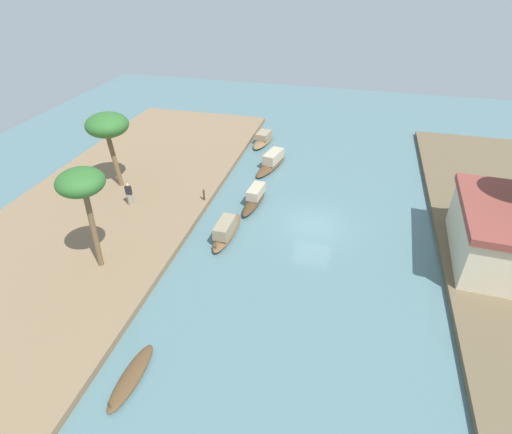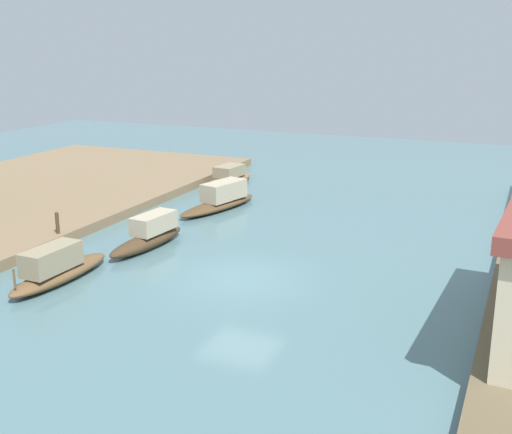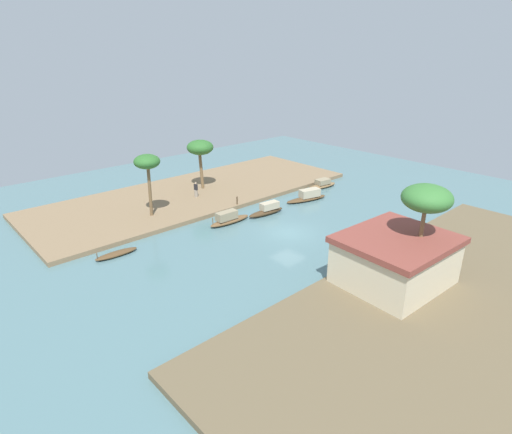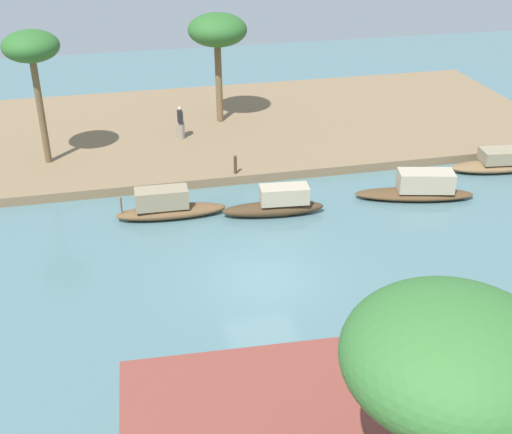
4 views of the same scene
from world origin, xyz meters
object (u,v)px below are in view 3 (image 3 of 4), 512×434
Objects in this scene: palm_tree_left_far at (147,163)px; palm_tree_left_near at (200,148)px; sampan_midstream at (322,185)px; riverside_building at (395,259)px; sampan_open_hull at (308,196)px; sampan_upstream_small at (116,254)px; sampan_downstream_large at (229,219)px; mooring_post at (237,200)px; palm_tree_right_tall at (427,199)px; sampan_with_tall_canopy at (267,210)px; person_on_near_bank at (196,191)px.

palm_tree_left_near is at bearing -155.41° from palm_tree_left_far.
sampan_midstream is 22.38m from riverside_building.
sampan_open_hull reaches higher than sampan_midstream.
sampan_open_hull is 17.25m from palm_tree_left_far.
sampan_open_hull is (-21.14, 1.45, 0.30)m from sampan_upstream_small.
palm_tree_left_far is (4.78, -5.75, 5.06)m from sampan_downstream_large.
palm_tree_left_far reaches higher than sampan_open_hull.
mooring_post is 0.11× the size of riverside_building.
sampan_upstream_small is at bearing 9.44° from sampan_open_hull.
riverside_building is at bearing 84.37° from palm_tree_left_near.
palm_tree_right_tall is at bearing 127.90° from sampan_upstream_small.
sampan_with_tall_canopy is 17.60m from palm_tree_right_tall.
palm_tree_right_tall is (-2.44, 17.25, 5.87)m from sampan_downstream_large.
riverside_building is at bearing 126.82° from sampan_upstream_small.
palm_tree_left_near reaches higher than person_on_near_bank.
sampan_midstream is at bearing -124.47° from palm_tree_right_tall.
sampan_with_tall_canopy is at bearing 14.53° from person_on_near_bank.
sampan_open_hull is 0.74× the size of palm_tree_right_tall.
riverside_building is at bearing -38.65° from palm_tree_right_tall.
sampan_midstream is 15.00m from person_on_near_bank.
sampan_downstream_large reaches higher than sampan_with_tall_canopy.
sampan_downstream_large is 9.02m from palm_tree_left_far.
person_on_near_bank is 7.87m from palm_tree_left_far.
palm_tree_left_near is (-3.83, -9.68, 4.54)m from sampan_downstream_large.
sampan_downstream_large is 1.02× the size of sampan_midstream.
palm_tree_left_near reaches higher than riverside_building.
sampan_with_tall_canopy is 0.55× the size of riverside_building.
sampan_open_hull is 1.18× the size of sampan_midstream.
palm_tree_right_tall is (1.83, 16.49, 5.86)m from sampan_with_tall_canopy.
palm_tree_right_tall reaches higher than sampan_downstream_large.
sampan_with_tall_canopy is 11.01m from sampan_midstream.
palm_tree_left_near is 26.28m from riverside_building.
person_on_near_bank is (-1.49, -7.45, 0.60)m from sampan_downstream_large.
palm_tree_left_far is 24.11m from palm_tree_right_tall.
sampan_open_hull is at bearing 178.02° from sampan_downstream_large.
sampan_midstream is 23.15m from palm_tree_right_tall.
palm_tree_left_far is (-5.95, -4.98, 5.36)m from sampan_upstream_small.
sampan_downstream_large is (-10.73, 0.77, 0.30)m from sampan_upstream_small.
palm_tree_left_far is (6.26, 1.70, 4.45)m from person_on_near_bank.
sampan_with_tall_canopy is 0.60× the size of palm_tree_right_tall.
riverside_building reaches higher than mooring_post.
mooring_post is (11.84, -1.48, 0.43)m from sampan_midstream.
sampan_downstream_large is (10.41, -0.68, 0.00)m from sampan_open_hull.
riverside_building reaches higher than sampan_with_tall_canopy.
palm_tree_left_near is (0.44, -10.44, 4.53)m from sampan_with_tall_canopy.
sampan_upstream_small is 20.96m from riverside_building.
sampan_with_tall_canopy is 2.54× the size of person_on_near_bank.
sampan_downstream_large is 18.38m from palm_tree_right_tall.
mooring_post is (1.00, -3.43, 0.33)m from sampan_with_tall_canopy.
sampan_upstream_small is 0.78× the size of sampan_downstream_large.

